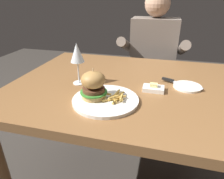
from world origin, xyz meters
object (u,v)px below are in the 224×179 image
Objects in this scene: main_plate at (106,100)px; bread_plate at (187,87)px; wine_glass at (77,54)px; table_knife at (178,82)px; diner_person at (152,70)px; burger_sandwich at (93,85)px; butter_dish at (153,88)px.

bread_plate is at bearing 34.25° from main_plate.
wine_glass is 0.51m from table_knife.
diner_person is (0.13, 0.94, -0.18)m from main_plate.
burger_sandwich reaches higher than main_plate.
burger_sandwich reaches higher than bread_plate.
wine_glass is at bearing 131.32° from burger_sandwich.
diner_person is (0.18, 0.94, -0.25)m from burger_sandwich.
butter_dish reaches higher than main_plate.
diner_person is at bearing 106.64° from bread_plate.
bread_plate is 0.69× the size of table_knife.
burger_sandwich is 0.29m from butter_dish.
table_knife reaches higher than main_plate.
wine_glass is 1.06× the size of table_knife.
diner_person reaches higher than burger_sandwich.
butter_dish is at bearing -139.06° from table_knife.
diner_person is (-0.17, 0.68, -0.19)m from table_knife.
diner_person is (-0.05, 0.78, -0.19)m from butter_dish.
main_plate is at bearing -39.27° from wine_glass.
burger_sandwich is (-0.05, -0.00, 0.06)m from main_plate.
butter_dish is at bearing -154.02° from bread_plate.
table_knife is at bearing 12.27° from wine_glass.
bread_plate is at bearing 25.98° from butter_dish.
wine_glass is 0.39m from butter_dish.
main_plate is 0.27m from wine_glass.
diner_person is at bearing 79.13° from burger_sandwich.
burger_sandwich is 0.68× the size of table_knife.
diner_person is at bearing 94.02° from butter_dish.
burger_sandwich is 0.98× the size of bread_plate.
main_plate is at bearing -97.92° from diner_person.
table_knife is (0.48, 0.10, -0.14)m from wine_glass.
wine_glass is at bearing -178.76° from butter_dish.
butter_dish is at bearing 40.16° from main_plate.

